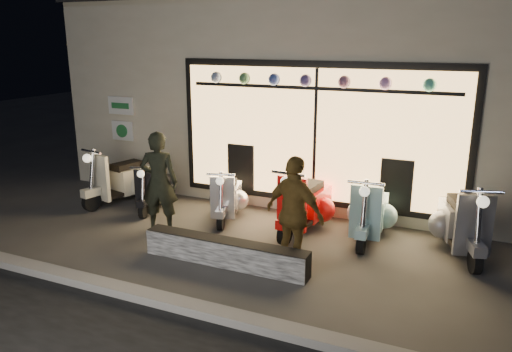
{
  "coord_description": "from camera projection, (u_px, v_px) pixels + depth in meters",
  "views": [
    {
      "loc": [
        3.48,
        -6.67,
        3.26
      ],
      "look_at": [
        0.21,
        0.6,
        1.05
      ],
      "focal_mm": 35.0,
      "sensor_mm": 36.0,
      "label": 1
    }
  ],
  "objects": [
    {
      "name": "scooter_grey",
      "position": [
        461.0,
        222.0,
        7.85
      ],
      "size": [
        0.84,
        1.63,
        1.17
      ],
      "rotation": [
        0.0,
        0.0,
        0.3
      ],
      "color": "black",
      "rests_on": "ground"
    },
    {
      "name": "man",
      "position": [
        159.0,
        182.0,
        8.52
      ],
      "size": [
        0.74,
        0.6,
        1.76
      ],
      "primitive_type": "imported",
      "rotation": [
        0.0,
        0.0,
        3.46
      ],
      "color": "black",
      "rests_on": "ground"
    },
    {
      "name": "scooter_black",
      "position": [
        155.0,
        189.0,
        9.89
      ],
      "size": [
        0.65,
        1.31,
        0.93
      ],
      "rotation": [
        0.0,
        0.0,
        0.28
      ],
      "color": "black",
      "rests_on": "ground"
    },
    {
      "name": "graffiti_barrier",
      "position": [
        225.0,
        252.0,
        7.37
      ],
      "size": [
        2.58,
        0.28,
        0.4
      ],
      "primitive_type": "cube",
      "color": "black",
      "rests_on": "ground"
    },
    {
      "name": "scooter_blue",
      "position": [
        371.0,
        211.0,
        8.41
      ],
      "size": [
        0.53,
        1.54,
        1.1
      ],
      "rotation": [
        0.0,
        0.0,
        0.05
      ],
      "color": "black",
      "rests_on": "ground"
    },
    {
      "name": "scooter_red",
      "position": [
        307.0,
        203.0,
        8.74
      ],
      "size": [
        0.62,
        1.62,
        1.15
      ],
      "rotation": [
        0.0,
        0.0,
        -0.11
      ],
      "color": "black",
      "rests_on": "ground"
    },
    {
      "name": "scooter_silver",
      "position": [
        228.0,
        197.0,
        9.34
      ],
      "size": [
        0.7,
        1.36,
        0.97
      ],
      "rotation": [
        0.0,
        0.0,
        0.31
      ],
      "color": "black",
      "rests_on": "ground"
    },
    {
      "name": "ground",
      "position": [
        229.0,
        246.0,
        8.11
      ],
      "size": [
        40.0,
        40.0,
        0.0
      ],
      "primitive_type": "plane",
      "color": "#383533",
      "rests_on": "ground"
    },
    {
      "name": "scooter_cream",
      "position": [
        125.0,
        179.0,
        10.25
      ],
      "size": [
        0.76,
        1.61,
        1.14
      ],
      "rotation": [
        0.0,
        0.0,
        -0.23
      ],
      "color": "black",
      "rests_on": "ground"
    },
    {
      "name": "kerb",
      "position": [
        157.0,
        299.0,
        6.34
      ],
      "size": [
        40.0,
        0.25,
        0.12
      ],
      "primitive_type": "cube",
      "color": "slate",
      "rests_on": "ground"
    },
    {
      "name": "woman",
      "position": [
        295.0,
        214.0,
        7.1
      ],
      "size": [
        1.06,
        0.7,
        1.68
      ],
      "primitive_type": "imported",
      "rotation": [
        0.0,
        0.0,
        2.83
      ],
      "color": "brown",
      "rests_on": "ground"
    },
    {
      "name": "shop_building",
      "position": [
        323.0,
        88.0,
        11.92
      ],
      "size": [
        10.2,
        6.23,
        4.2
      ],
      "color": "beige",
      "rests_on": "ground"
    }
  ]
}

